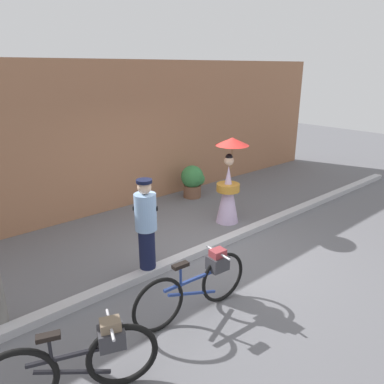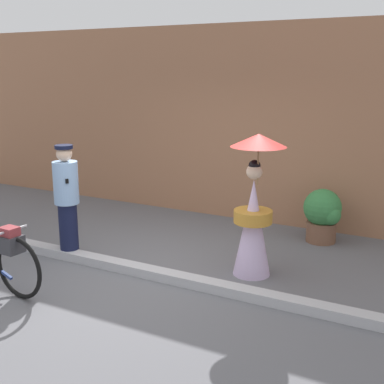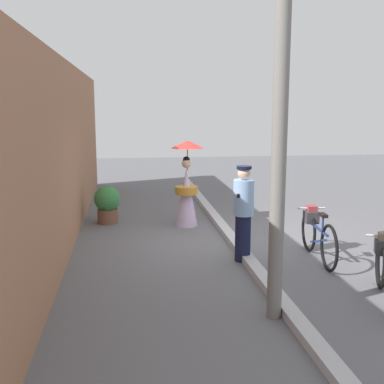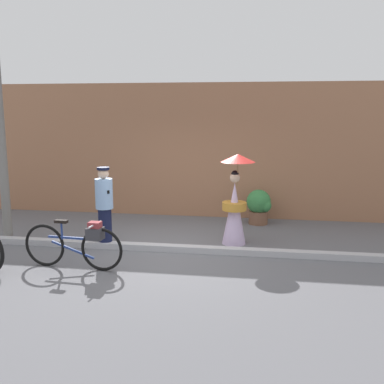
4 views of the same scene
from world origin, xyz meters
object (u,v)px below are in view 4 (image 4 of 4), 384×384
bicycle_near_officer (77,243)px  potted_plant_by_door (259,206)px  person_with_parasol (235,202)px  person_officer (104,205)px  utility_pole (0,124)px

bicycle_near_officer → potted_plant_by_door: 4.68m
bicycle_near_officer → person_with_parasol: (2.54, 1.89, 0.42)m
person_officer → utility_pole: size_ratio=0.33×
person_with_parasol → person_officer: bearing=-165.9°
bicycle_near_officer → potted_plant_by_door: bearing=49.9°
potted_plant_by_door → person_officer: bearing=-142.1°
person_officer → utility_pole: bearing=176.6°
person_with_parasol → potted_plant_by_door: size_ratio=2.21×
person_officer → utility_pole: 2.67m
bicycle_near_officer → person_officer: person_officer is taller
person_officer → potted_plant_by_door: size_ratio=1.93×
person_officer → person_with_parasol: 2.58m
person_with_parasol → potted_plant_by_door: 1.80m
person_with_parasol → bicycle_near_officer: bearing=-143.4°
bicycle_near_officer → person_with_parasol: bearing=36.6°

